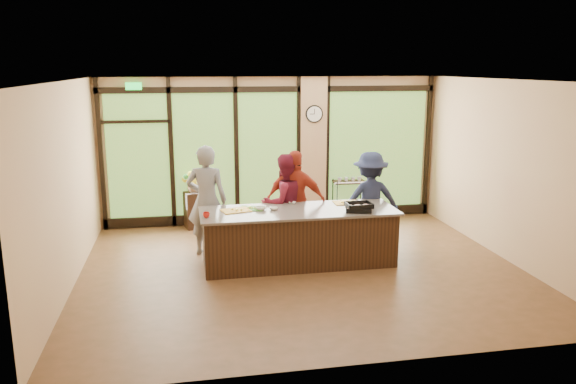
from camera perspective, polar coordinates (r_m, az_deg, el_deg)
name	(u,v)px	position (r m, az deg, el deg)	size (l,w,h in m)	color
floor	(302,270)	(9.14, 1.45, -7.88)	(7.00, 7.00, 0.00)	#4F361B
ceiling	(303,80)	(8.56, 1.56, 11.27)	(7.00, 7.00, 0.00)	white
back_wall	(272,150)	(11.63, -1.59, 4.24)	(7.00, 7.00, 0.00)	tan
left_wall	(66,187)	(8.71, -21.64, 0.45)	(6.00, 6.00, 0.00)	tan
right_wall	(508,171)	(10.05, 21.43, 2.00)	(6.00, 6.00, 0.00)	tan
window_wall	(281,156)	(11.63, -0.76, 3.72)	(6.90, 0.12, 3.00)	tan
island_base	(299,238)	(9.28, 1.08, -4.69)	(3.10, 1.00, 0.88)	black
countertop	(299,211)	(9.15, 1.09, -1.94)	(3.20, 1.10, 0.04)	#6E655A
wall_clock	(314,114)	(11.58, 2.69, 7.93)	(0.36, 0.04, 0.36)	black
cook_left	(207,200)	(9.72, -8.25, -0.85)	(0.70, 0.46, 1.91)	slate
cook_midleft	(284,203)	(9.81, -0.40, -1.12)	(0.84, 0.66, 1.74)	maroon
cook_midright	(296,201)	(9.83, 0.80, -0.93)	(1.05, 0.44, 1.79)	maroon
cook_right	(370,200)	(10.18, 8.31, -0.77)	(1.12, 0.64, 1.73)	#1C223D
roasting_pan	(359,209)	(9.11, 7.20, -1.74)	(0.41, 0.32, 0.07)	black
mixing_bowl	(361,207)	(9.25, 7.38, -1.51)	(0.31, 0.31, 0.08)	silver
cutting_board_left	(252,208)	(9.23, -3.71, -1.67)	(0.41, 0.31, 0.01)	#418831
cutting_board_center	(236,210)	(9.12, -5.33, -1.88)	(0.45, 0.34, 0.01)	gold
cutting_board_right	(346,203)	(9.64, 5.90, -1.08)	(0.41, 0.31, 0.01)	gold
prep_bowl_near	(261,208)	(9.14, -2.78, -1.68)	(0.17, 0.17, 0.05)	silver
prep_bowl_mid	(274,209)	(9.13, -1.47, -1.71)	(0.14, 0.14, 0.04)	silver
prep_bowl_far	(292,203)	(9.55, 0.43, -1.10)	(0.12, 0.12, 0.03)	silver
red_ramekin	(206,215)	(8.76, -8.30, -2.32)	(0.11, 0.11, 0.09)	#B11911
flower_stand	(194,210)	(11.48, -9.49, -1.82)	(0.37, 0.37, 0.73)	black
flower_vase	(193,186)	(11.36, -9.58, 0.60)	(0.25, 0.25, 0.26)	brown
bar_cart	(349,194)	(11.92, 6.23, -0.24)	(0.70, 0.43, 0.93)	black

